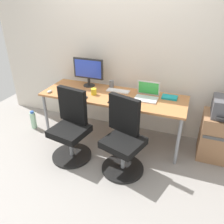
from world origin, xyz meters
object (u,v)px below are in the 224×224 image
Objects in this scene: office_chair_left at (71,128)px; water_bottle_on_floor at (33,120)px; side_cabinet at (221,137)px; open_laptop at (147,95)px; coffee_mug at (94,92)px; office_chair_right at (123,139)px; desktop_monitor at (88,70)px.

office_chair_left is 3.03× the size of water_bottle_on_floor.
open_laptop reaches higher than side_cabinet.
side_cabinet is at bearing 18.91° from office_chair_left.
coffee_mug is (1.07, 0.12, 0.62)m from water_bottle_on_floor.
office_chair_left is 10.22× the size of coffee_mug.
water_bottle_on_floor is at bearing 158.24° from office_chair_left.
office_chair_right is at bearing -39.27° from coffee_mug.
water_bottle_on_floor is 3.37× the size of coffee_mug.
office_chair_right reaches higher than coffee_mug.
open_laptop reaches higher than office_chair_left.
office_chair_right is at bearing -43.74° from desktop_monitor.
coffee_mug is (-0.74, -0.14, -0.01)m from open_laptop.
desktop_monitor reaches higher than side_cabinet.
office_chair_left is 3.03× the size of open_laptop.
desktop_monitor is 0.98m from open_laptop.
open_laptop is at bearing 10.95° from coffee_mug.
coffee_mug reaches higher than water_bottle_on_floor.
water_bottle_on_floor is at bearing -171.66° from open_laptop.
water_bottle_on_floor is (-2.84, -0.27, -0.17)m from side_cabinet.
desktop_monitor reaches higher than water_bottle_on_floor.
side_cabinet is 2.86m from water_bottle_on_floor.
desktop_monitor is at bearing 171.19° from open_laptop.
side_cabinet is at bearing 29.32° from office_chair_right.
side_cabinet is at bearing -4.24° from desktop_monitor.
office_chair_left is at bearing -142.94° from open_laptop.
side_cabinet reaches higher than water_bottle_on_floor.
water_bottle_on_floor is at bearing 167.21° from office_chair_right.
coffee_mug is at bearing -53.65° from desktop_monitor.
desktop_monitor is at bearing 136.26° from office_chair_right.
office_chair_right is 1.75m from water_bottle_on_floor.
office_chair_right is 1.49× the size of side_cabinet.
side_cabinet is (1.15, 0.65, -0.11)m from office_chair_right.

